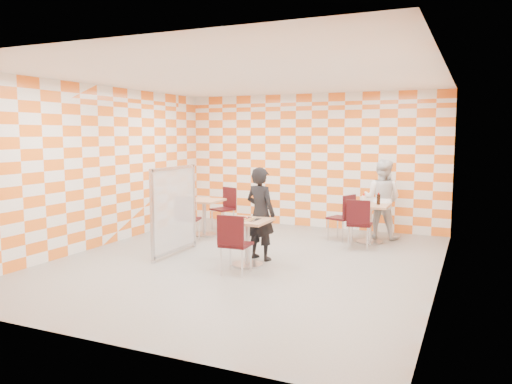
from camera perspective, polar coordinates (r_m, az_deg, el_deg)
room_shell at (r=8.58m, az=0.32°, el=2.60°), size 7.00×7.00×7.00m
main_table at (r=8.00m, az=-1.00°, el=-4.86°), size 0.70×0.70×0.75m
second_table at (r=9.92m, az=12.89°, el=-2.78°), size 0.70×0.70×0.75m
empty_table at (r=10.44m, az=-5.94°, el=-2.18°), size 0.70×0.70×0.75m
chair_main_front at (r=7.45m, az=-2.60°, el=-5.47°), size 0.44×0.45×0.92m
chair_second_front at (r=9.29m, az=11.69°, el=-3.17°), size 0.45×0.46×0.92m
chair_second_side at (r=9.96m, az=10.07°, el=-2.47°), size 0.54×0.54×0.92m
chair_empty_near at (r=9.74m, az=-7.92°, el=-2.64°), size 0.51×0.52×0.92m
chair_empty_far at (r=11.08m, az=-3.45°, el=-1.46°), size 0.55×0.56×0.92m
partition at (r=8.81m, az=-9.33°, el=-2.03°), size 0.08×1.38×1.55m
man_dark at (r=8.35m, az=0.52°, el=-2.49°), size 0.65×0.52×1.56m
man_white at (r=10.38m, az=14.21°, el=-0.78°), size 0.87×0.73×1.60m
pizza_on_foil at (r=7.94m, az=-1.05°, el=-3.06°), size 0.40×0.40×0.04m
sport_bottle at (r=9.95m, az=12.19°, el=-0.82°), size 0.06×0.06×0.20m
soda_bottle at (r=9.90m, az=13.83°, el=-0.81°), size 0.07×0.07×0.23m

